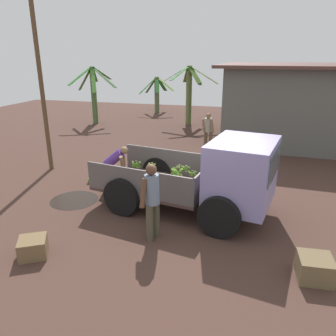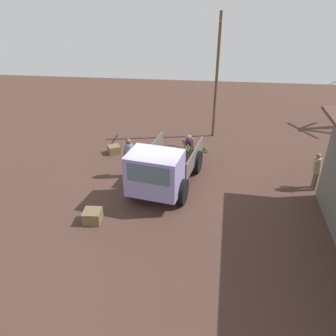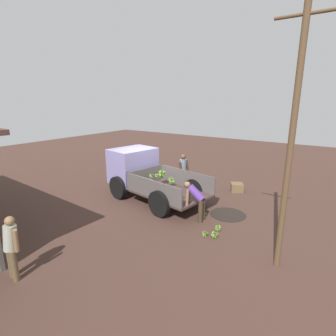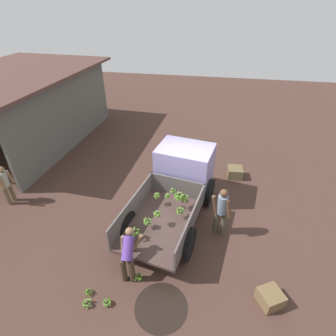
{
  "view_description": "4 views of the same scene",
  "coord_description": "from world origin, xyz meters",
  "px_view_note": "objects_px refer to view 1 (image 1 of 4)",
  "views": [
    {
      "loc": [
        0.9,
        -7.27,
        3.77
      ],
      "look_at": [
        -1.21,
        0.55,
        0.96
      ],
      "focal_mm": 35.0,
      "sensor_mm": 36.0,
      "label": 1
    },
    {
      "loc": [
        10.61,
        1.7,
        6.85
      ],
      "look_at": [
        0.05,
        0.39,
        1.08
      ],
      "focal_mm": 35.0,
      "sensor_mm": 36.0,
      "label": 2
    },
    {
      "loc": [
        -6.81,
        8.33,
        4.02
      ],
      "look_at": [
        -1.58,
        0.64,
        1.57
      ],
      "focal_mm": 28.0,
      "sensor_mm": 36.0,
      "label": 3
    },
    {
      "loc": [
        -7.03,
        -0.82,
        6.24
      ],
      "look_at": [
        0.02,
        0.49,
        1.51
      ],
      "focal_mm": 28.0,
      "sensor_mm": 36.0,
      "label": 4
    }
  ],
  "objects_px": {
    "cargo_truck": "(221,176)",
    "person_worker_loading": "(114,164)",
    "banana_bunch_on_ground_2": "(91,180)",
    "wooden_crate_1": "(315,268)",
    "banana_bunch_on_ground_0": "(104,174)",
    "banana_bunch_on_ground_3": "(94,174)",
    "person_foreground_visitor": "(152,198)",
    "wooden_crate_0": "(33,247)",
    "banana_bunch_on_ground_1": "(106,189)",
    "person_bystander_near_shed": "(208,129)",
    "utility_pole": "(40,75)"
  },
  "relations": [
    {
      "from": "person_bystander_near_shed",
      "to": "banana_bunch_on_ground_3",
      "type": "height_order",
      "value": "person_bystander_near_shed"
    },
    {
      "from": "person_foreground_visitor",
      "to": "banana_bunch_on_ground_1",
      "type": "distance_m",
      "value": 3.0
    },
    {
      "from": "cargo_truck",
      "to": "utility_pole",
      "type": "bearing_deg",
      "value": 172.05
    },
    {
      "from": "person_bystander_near_shed",
      "to": "wooden_crate_0",
      "type": "bearing_deg",
      "value": -5.91
    },
    {
      "from": "wooden_crate_1",
      "to": "banana_bunch_on_ground_2",
      "type": "bearing_deg",
      "value": 152.45
    },
    {
      "from": "person_foreground_visitor",
      "to": "banana_bunch_on_ground_1",
      "type": "bearing_deg",
      "value": -27.17
    },
    {
      "from": "person_worker_loading",
      "to": "wooden_crate_0",
      "type": "bearing_deg",
      "value": -98.81
    },
    {
      "from": "person_foreground_visitor",
      "to": "banana_bunch_on_ground_3",
      "type": "relative_size",
      "value": 7.53
    },
    {
      "from": "person_bystander_near_shed",
      "to": "wooden_crate_0",
      "type": "xyz_separation_m",
      "value": [
        -2.16,
        -8.58,
        -0.66
      ]
    },
    {
      "from": "banana_bunch_on_ground_1",
      "to": "wooden_crate_0",
      "type": "distance_m",
      "value": 3.29
    },
    {
      "from": "banana_bunch_on_ground_2",
      "to": "wooden_crate_0",
      "type": "relative_size",
      "value": 0.41
    },
    {
      "from": "person_bystander_near_shed",
      "to": "wooden_crate_1",
      "type": "bearing_deg",
      "value": 29.62
    },
    {
      "from": "utility_pole",
      "to": "banana_bunch_on_ground_2",
      "type": "xyz_separation_m",
      "value": [
        1.95,
        -0.84,
        -3.07
      ]
    },
    {
      "from": "person_worker_loading",
      "to": "wooden_crate_1",
      "type": "height_order",
      "value": "person_worker_loading"
    },
    {
      "from": "person_worker_loading",
      "to": "banana_bunch_on_ground_3",
      "type": "bearing_deg",
      "value": 138.62
    },
    {
      "from": "banana_bunch_on_ground_3",
      "to": "person_bystander_near_shed",
      "type": "bearing_deg",
      "value": 54.56
    },
    {
      "from": "person_worker_loading",
      "to": "banana_bunch_on_ground_0",
      "type": "xyz_separation_m",
      "value": [
        -0.77,
        0.84,
        -0.68
      ]
    },
    {
      "from": "banana_bunch_on_ground_2",
      "to": "wooden_crate_1",
      "type": "bearing_deg",
      "value": -27.55
    },
    {
      "from": "cargo_truck",
      "to": "person_foreground_visitor",
      "type": "relative_size",
      "value": 2.75
    },
    {
      "from": "banana_bunch_on_ground_0",
      "to": "banana_bunch_on_ground_1",
      "type": "xyz_separation_m",
      "value": [
        0.62,
        -1.1,
        0.01
      ]
    },
    {
      "from": "cargo_truck",
      "to": "banana_bunch_on_ground_0",
      "type": "height_order",
      "value": "cargo_truck"
    },
    {
      "from": "banana_bunch_on_ground_0",
      "to": "banana_bunch_on_ground_3",
      "type": "bearing_deg",
      "value": -161.55
    },
    {
      "from": "banana_bunch_on_ground_3",
      "to": "banana_bunch_on_ground_2",
      "type": "bearing_deg",
      "value": -77.26
    },
    {
      "from": "banana_bunch_on_ground_3",
      "to": "utility_pole",
      "type": "bearing_deg",
      "value": 168.45
    },
    {
      "from": "person_foreground_visitor",
      "to": "banana_bunch_on_ground_0",
      "type": "distance_m",
      "value": 4.2
    },
    {
      "from": "utility_pole",
      "to": "banana_bunch_on_ground_3",
      "type": "bearing_deg",
      "value": -11.55
    },
    {
      "from": "person_worker_loading",
      "to": "person_bystander_near_shed",
      "type": "xyz_separation_m",
      "value": [
        1.99,
        5.02,
        0.07
      ]
    },
    {
      "from": "cargo_truck",
      "to": "wooden_crate_1",
      "type": "distance_m",
      "value": 2.89
    },
    {
      "from": "person_bystander_near_shed",
      "to": "banana_bunch_on_ground_1",
      "type": "height_order",
      "value": "person_bystander_near_shed"
    },
    {
      "from": "person_foreground_visitor",
      "to": "utility_pole",
      "type": "bearing_deg",
      "value": -17.93
    },
    {
      "from": "utility_pole",
      "to": "wooden_crate_1",
      "type": "bearing_deg",
      "value": -26.54
    },
    {
      "from": "banana_bunch_on_ground_1",
      "to": "banana_bunch_on_ground_0",
      "type": "bearing_deg",
      "value": 119.24
    },
    {
      "from": "banana_bunch_on_ground_2",
      "to": "wooden_crate_0",
      "type": "xyz_separation_m",
      "value": [
        0.78,
        -3.84,
        0.09
      ]
    },
    {
      "from": "wooden_crate_0",
      "to": "cargo_truck",
      "type": "bearing_deg",
      "value": 38.95
    },
    {
      "from": "person_bystander_near_shed",
      "to": "banana_bunch_on_ground_3",
      "type": "bearing_deg",
      "value": -27.21
    },
    {
      "from": "wooden_crate_1",
      "to": "banana_bunch_on_ground_0",
      "type": "bearing_deg",
      "value": 147.68
    },
    {
      "from": "banana_bunch_on_ground_0",
      "to": "banana_bunch_on_ground_2",
      "type": "bearing_deg",
      "value": -107.62
    },
    {
      "from": "person_worker_loading",
      "to": "banana_bunch_on_ground_0",
      "type": "height_order",
      "value": "person_worker_loading"
    },
    {
      "from": "person_worker_loading",
      "to": "utility_pole",
      "type": "bearing_deg",
      "value": 152.76
    },
    {
      "from": "utility_pole",
      "to": "banana_bunch_on_ground_1",
      "type": "relative_size",
      "value": 25.73
    },
    {
      "from": "banana_bunch_on_ground_0",
      "to": "banana_bunch_on_ground_2",
      "type": "height_order",
      "value": "same"
    },
    {
      "from": "banana_bunch_on_ground_2",
      "to": "wooden_crate_1",
      "type": "relative_size",
      "value": 0.36
    },
    {
      "from": "utility_pole",
      "to": "banana_bunch_on_ground_0",
      "type": "bearing_deg",
      "value": -7.58
    },
    {
      "from": "cargo_truck",
      "to": "person_worker_loading",
      "type": "height_order",
      "value": "cargo_truck"
    },
    {
      "from": "wooden_crate_0",
      "to": "person_worker_loading",
      "type": "bearing_deg",
      "value": 87.23
    },
    {
      "from": "wooden_crate_0",
      "to": "person_bystander_near_shed",
      "type": "bearing_deg",
      "value": 75.86
    },
    {
      "from": "banana_bunch_on_ground_3",
      "to": "wooden_crate_1",
      "type": "relative_size",
      "value": 0.39
    },
    {
      "from": "person_foreground_visitor",
      "to": "wooden_crate_0",
      "type": "height_order",
      "value": "person_foreground_visitor"
    },
    {
      "from": "person_bystander_near_shed",
      "to": "wooden_crate_0",
      "type": "relative_size",
      "value": 2.95
    },
    {
      "from": "utility_pole",
      "to": "person_worker_loading",
      "type": "bearing_deg",
      "value": -21.2
    }
  ]
}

